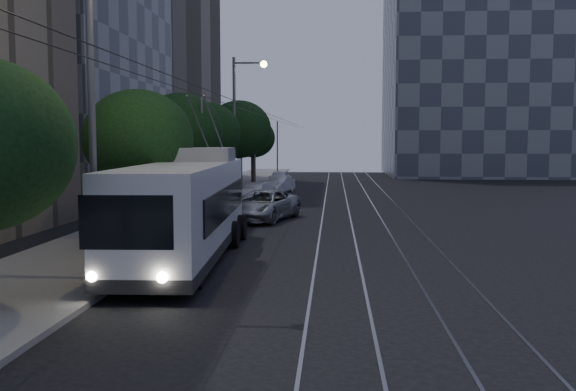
# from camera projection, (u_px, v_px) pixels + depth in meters

# --- Properties ---
(ground) EXTENTS (120.00, 120.00, 0.00)m
(ground) POSITION_uv_depth(u_px,v_px,m) (306.00, 269.00, 19.97)
(ground) COLOR black
(ground) RESTS_ON ground
(sidewalk) EXTENTS (5.00, 90.00, 0.15)m
(sidewalk) POSITION_uv_depth(u_px,v_px,m) (201.00, 203.00, 40.37)
(sidewalk) COLOR gray
(sidewalk) RESTS_ON ground
(tram_rails) EXTENTS (4.52, 90.00, 0.02)m
(tram_rails) POSITION_uv_depth(u_px,v_px,m) (360.00, 205.00, 39.67)
(tram_rails) COLOR gray
(tram_rails) RESTS_ON ground
(overhead_wires) EXTENTS (2.23, 90.00, 6.00)m
(overhead_wires) POSITION_uv_depth(u_px,v_px,m) (240.00, 149.00, 39.90)
(overhead_wires) COLOR black
(overhead_wires) RESTS_ON ground
(building_tan_far) EXTENTS (14.40, 22.40, 34.80)m
(building_tan_far) POSITION_uv_depth(u_px,v_px,m) (128.00, 0.00, 61.54)
(building_tan_far) COLOR gray
(building_tan_far) RESTS_ON ground
(building_distant_right) EXTENTS (22.00, 18.00, 24.00)m
(building_distant_right) POSITION_uv_depth(u_px,v_px,m) (487.00, 69.00, 72.29)
(building_distant_right) COLOR #3E434F
(building_distant_right) RESTS_ON ground
(trolleybus) EXTENTS (3.16, 12.58, 5.63)m
(trolleybus) POSITION_uv_depth(u_px,v_px,m) (186.00, 209.00, 21.46)
(trolleybus) COLOR silver
(trolleybus) RESTS_ON ground
(pickup_silver) EXTENTS (3.89, 5.89, 1.51)m
(pickup_silver) POSITION_uv_depth(u_px,v_px,m) (262.00, 205.00, 32.07)
(pickup_silver) COLOR #979A9E
(pickup_silver) RESTS_ON ground
(car_white_a) EXTENTS (2.12, 3.86, 1.24)m
(car_white_a) POSITION_uv_depth(u_px,v_px,m) (247.00, 197.00, 38.40)
(car_white_a) COLOR silver
(car_white_a) RESTS_ON ground
(car_white_b) EXTENTS (2.81, 4.59, 1.24)m
(car_white_b) POSITION_uv_depth(u_px,v_px,m) (256.00, 192.00, 41.66)
(car_white_b) COLOR white
(car_white_b) RESTS_ON ground
(car_white_c) EXTENTS (2.25, 4.08, 1.27)m
(car_white_c) POSITION_uv_depth(u_px,v_px,m) (279.00, 184.00, 48.65)
(car_white_c) COLOR silver
(car_white_c) RESTS_ON ground
(car_white_d) EXTENTS (1.77, 4.21, 1.42)m
(car_white_d) POSITION_uv_depth(u_px,v_px,m) (280.00, 179.00, 54.50)
(car_white_d) COLOR silver
(car_white_d) RESTS_ON ground
(tree_1) EXTENTS (4.15, 4.15, 5.92)m
(tree_1) POSITION_uv_depth(u_px,v_px,m) (138.00, 140.00, 24.08)
(tree_1) COLOR black
(tree_1) RESTS_ON ground
(tree_2) EXTENTS (4.15, 4.15, 6.30)m
(tree_2) POSITION_uv_depth(u_px,v_px,m) (181.00, 132.00, 31.21)
(tree_2) COLOR black
(tree_2) RESTS_ON ground
(tree_3) EXTENTS (3.94, 3.94, 6.20)m
(tree_3) POSITION_uv_depth(u_px,v_px,m) (207.00, 133.00, 37.13)
(tree_3) COLOR black
(tree_3) RESTS_ON ground
(tree_4) EXTENTS (4.98, 4.98, 7.08)m
(tree_4) POSITION_uv_depth(u_px,v_px,m) (239.00, 129.00, 49.82)
(tree_4) COLOR black
(tree_4) RESTS_ON ground
(tree_5) EXTENTS (3.99, 3.99, 5.98)m
(tree_5) POSITION_uv_depth(u_px,v_px,m) (253.00, 138.00, 58.45)
(tree_5) COLOR black
(tree_5) RESTS_ON ground
(streetlamp_near) EXTENTS (2.65, 0.44, 11.11)m
(streetlamp_near) POSITION_uv_depth(u_px,v_px,m) (105.00, 44.00, 17.44)
(streetlamp_near) COLOR #5C5C5E
(streetlamp_near) RESTS_ON ground
(streetlamp_far) EXTENTS (2.31, 0.44, 9.48)m
(streetlamp_far) POSITION_uv_depth(u_px,v_px,m) (240.00, 114.00, 42.72)
(streetlamp_far) COLOR #5C5C5E
(streetlamp_far) RESTS_ON ground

